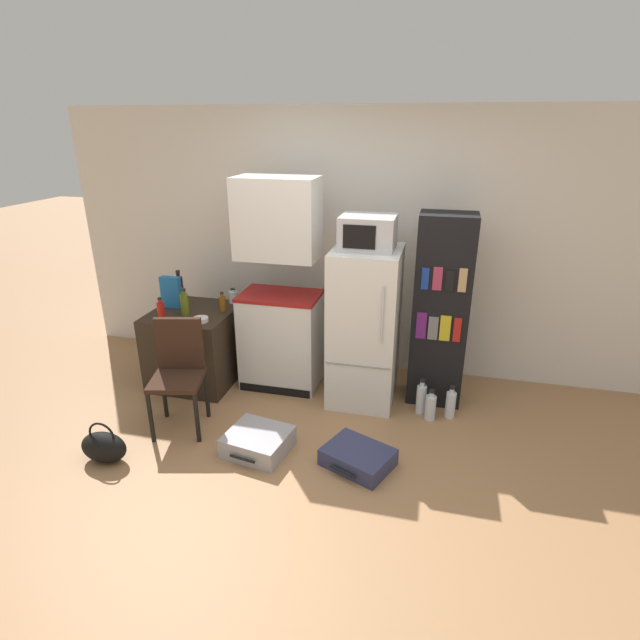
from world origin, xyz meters
name	(u,v)px	position (x,y,z in m)	size (l,w,h in m)	color
ground_plane	(304,482)	(0.00, 0.00, 0.00)	(24.00, 24.00, 0.00)	#A3754C
wall_back	(377,245)	(0.20, 2.00, 1.27)	(6.40, 0.10, 2.54)	silver
side_table	(196,346)	(-1.42, 1.22, 0.36)	(0.75, 0.77, 0.73)	#2D2319
kitchen_hutch	(280,294)	(-0.60, 1.36, 0.91)	(0.73, 0.49, 1.96)	silver
refrigerator	(365,327)	(0.21, 1.28, 0.70)	(0.58, 0.67, 1.40)	silver
microwave	(368,232)	(0.21, 1.28, 1.54)	(0.45, 0.39, 0.28)	#B7B7BC
bookshelf	(440,312)	(0.85, 1.42, 0.85)	(0.47, 0.37, 1.70)	black
bottle_olive_oil	(185,304)	(-1.43, 1.11, 0.83)	(0.08, 0.08, 0.25)	#566619
bottle_clear_short	(233,297)	(-1.14, 1.53, 0.79)	(0.09, 0.09, 0.15)	silver
bottle_wine_dark	(179,288)	(-1.68, 1.47, 0.86)	(0.08, 0.08, 0.31)	black
bottle_ketchup_red	(161,311)	(-1.57, 0.93, 0.82)	(0.07, 0.07, 0.22)	#AD1914
bottle_amber_beer	(222,303)	(-1.14, 1.29, 0.81)	(0.06, 0.06, 0.19)	brown
bowl	(201,320)	(-1.22, 0.99, 0.75)	(0.14, 0.14, 0.04)	silver
cereal_box	(171,292)	(-1.66, 1.27, 0.88)	(0.19, 0.07, 0.30)	#1E66A8
chair	(179,365)	(-1.19, 0.49, 0.54)	(0.48, 0.49, 0.92)	black
suitcase_large_flat	(258,442)	(-0.44, 0.27, 0.08)	(0.53, 0.50, 0.16)	#99999E
suitcase_small_flat	(358,457)	(0.34, 0.28, 0.07)	(0.59, 0.53, 0.13)	navy
handbag	(104,447)	(-1.52, -0.13, 0.12)	(0.36, 0.20, 0.33)	black
water_bottle_front	(421,398)	(0.75, 1.13, 0.14)	(0.09, 0.09, 0.33)	silver
water_bottle_middle	(430,407)	(0.84, 1.04, 0.12)	(0.09, 0.09, 0.28)	silver
water_bottle_back	(450,404)	(1.00, 1.12, 0.13)	(0.09, 0.09, 0.30)	silver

